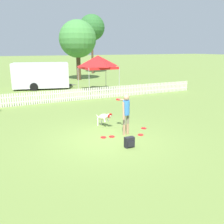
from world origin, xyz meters
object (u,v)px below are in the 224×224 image
frisbee_near_dog (141,135)px  canopy_tent_main (98,62)px  handler_person (126,110)px  frisbee_midfield (103,137)px  frisbee_far_scatter (112,137)px  equipment_trailer (41,75)px  backpack_on_grass (129,142)px  frisbee_near_handler (144,128)px  tree_right_grove (92,28)px  tree_left_grove (78,39)px  leaping_dog (104,117)px

frisbee_near_dog → canopy_tent_main: canopy_tent_main is taller
handler_person → frisbee_midfield: handler_person is taller
frisbee_far_scatter → equipment_trailer: 14.18m
backpack_on_grass → equipment_trailer: size_ratio=0.07×
frisbee_near_handler → frisbee_far_scatter: bearing=-168.8°
handler_person → tree_right_grove: bearing=55.9°
frisbee_near_dog → tree_left_grove: tree_left_grove is taller
frisbee_midfield → canopy_tent_main: 11.51m
frisbee_near_handler → frisbee_midfield: (-2.13, -0.28, 0.00)m
frisbee_midfield → tree_left_grove: size_ratio=0.04×
leaping_dog → tree_right_grove: tree_right_grove is taller
equipment_trailer → tree_left_grove: tree_left_grove is taller
frisbee_near_handler → tree_left_grove: size_ratio=0.04×
frisbee_midfield → frisbee_far_scatter: (0.34, -0.07, 0.00)m
equipment_trailer → tree_left_grove: size_ratio=0.86×
frisbee_far_scatter → tree_left_grove: size_ratio=0.04×
tree_right_grove → canopy_tent_main: bearing=-110.0°
frisbee_midfield → tree_left_grove: 20.00m
handler_person → equipment_trailer: (-0.79, 14.10, 0.14)m
tree_left_grove → frisbee_midfield: bearing=-105.8°
handler_person → canopy_tent_main: (3.20, 10.48, 1.36)m
equipment_trailer → tree_right_grove: tree_right_grove is taller
backpack_on_grass → handler_person: bearing=67.0°
frisbee_near_dog → tree_right_grove: bearing=72.6°
frisbee_near_handler → backpack_on_grass: 2.35m
frisbee_near_dog → tree_left_grove: (3.77, 19.16, 4.50)m
frisbee_far_scatter → canopy_tent_main: size_ratio=0.08×
frisbee_near_dog → backpack_on_grass: size_ratio=0.60×
leaping_dog → tree_right_grove: size_ratio=0.14×
backpack_on_grass → leaping_dog: bearing=86.3°
frisbee_near_handler → frisbee_near_dog: same height
handler_person → frisbee_far_scatter: handler_person is taller
tree_left_grove → handler_person: bearing=-102.9°
frisbee_near_dog → tree_left_grove: bearing=78.9°
equipment_trailer → frisbee_near_dog: bearing=-71.4°
leaping_dog → frisbee_near_dog: bearing=102.5°
frisbee_far_scatter → tree_left_grove: 19.98m
frisbee_midfield → leaping_dog: bearing=65.0°
frisbee_near_dog → tree_right_grove: (8.01, 25.53, 6.26)m
canopy_tent_main → tree_right_grove: 16.09m
leaping_dog → backpack_on_grass: bearing=71.0°
leaping_dog → backpack_on_grass: (-0.17, -2.67, -0.27)m
frisbee_midfield → tree_right_grove: bearing=69.2°
tree_left_grove → backpack_on_grass: bearing=-103.6°
handler_person → frisbee_near_dog: size_ratio=7.26×
handler_person → tree_right_grove: 27.08m
handler_person → frisbee_midfield: bearing=162.1°
frisbee_midfield → frisbee_near_handler: bearing=7.6°
leaping_dog → tree_left_grove: size_ratio=0.17×
canopy_tent_main → tree_left_grove: size_ratio=0.45×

